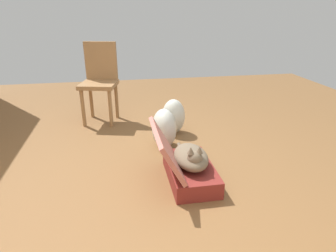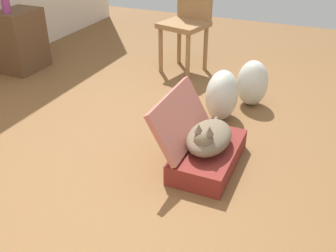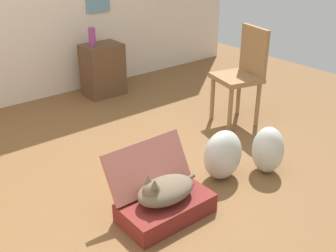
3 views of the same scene
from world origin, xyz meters
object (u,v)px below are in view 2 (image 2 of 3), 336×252
side_table (21,41)px  vase_tall (5,2)px  plastic_bag_clear (252,83)px  chair (188,18)px  cat (209,137)px  plastic_bag_white (222,95)px  suitcase_base (208,156)px

side_table → vase_tall: 0.43m
plastic_bag_clear → chair: size_ratio=0.41×
cat → plastic_bag_clear: size_ratio=1.28×
plastic_bag_white → chair: size_ratio=0.42×
suitcase_base → vase_tall: size_ratio=3.07×
plastic_bag_white → suitcase_base: bearing=-170.3°
suitcase_base → plastic_bag_clear: size_ratio=1.60×
cat → plastic_bag_white: 0.70m
cat → chair: bearing=25.6°
plastic_bag_white → plastic_bag_clear: bearing=-25.3°
plastic_bag_clear → cat: bearing=177.1°
suitcase_base → side_table: side_table is taller
plastic_bag_white → chair: bearing=35.3°
chair → side_table: bearing=-142.6°
cat → vase_tall: bearing=71.2°
vase_tall → chair: size_ratio=0.21×
plastic_bag_clear → plastic_bag_white: bearing=154.7°
side_table → plastic_bag_clear: bearing=-87.0°
plastic_bag_clear → vase_tall: size_ratio=1.92×
side_table → chair: (0.71, -1.59, 0.23)m
suitcase_base → side_table: (0.90, 2.37, 0.24)m
cat → plastic_bag_white: bearing=9.5°
vase_tall → suitcase_base: bearing=-108.5°
plastic_bag_clear → vase_tall: bearing=95.7°
suitcase_base → chair: chair is taller
plastic_bag_clear → suitcase_base: bearing=177.1°
plastic_bag_white → side_table: bearing=84.2°
suitcase_base → plastic_bag_white: 0.70m
plastic_bag_white → side_table: side_table is taller
vase_tall → chair: (0.82, -1.58, -0.19)m
chair → plastic_bag_white: bearing=-41.3°
plastic_bag_white → plastic_bag_clear: (0.36, -0.17, -0.01)m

